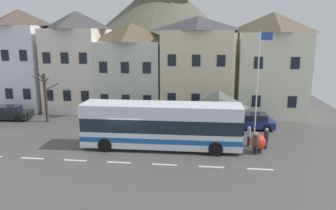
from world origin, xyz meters
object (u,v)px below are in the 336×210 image
at_px(transit_bus, 161,126).
at_px(pedestrian_00, 255,142).
at_px(public_bench, 215,122).
at_px(parked_car_01, 121,116).
at_px(townhouse_04, 270,65).
at_px(parked_car_02, 8,113).
at_px(bare_tree_00, 45,96).
at_px(pedestrian_02, 266,138).
at_px(bus_shelter, 219,99).
at_px(pedestrian_01, 234,131).
at_px(flagpole, 258,80).
at_px(parked_car_00, 250,121).
at_px(townhouse_03, 197,66).
at_px(townhouse_01, 78,61).
at_px(hilltop_castle, 162,30).
at_px(harbour_buoy, 258,142).
at_px(townhouse_00, 22,60).
at_px(townhouse_02, 132,68).
at_px(pedestrian_03, 249,136).

distance_m(transit_bus, pedestrian_00, 6.69).
bearing_deg(public_bench, parked_car_01, 178.42).
height_order(townhouse_04, public_bench, townhouse_04).
relative_size(transit_bus, parked_car_02, 2.61).
relative_size(pedestrian_00, bare_tree_00, 0.31).
height_order(pedestrian_02, bare_tree_00, bare_tree_00).
relative_size(bus_shelter, bare_tree_00, 0.73).
relative_size(parked_car_02, pedestrian_01, 2.71).
bearing_deg(flagpole, pedestrian_00, -97.99).
height_order(townhouse_04, parked_car_01, townhouse_04).
bearing_deg(parked_car_00, pedestrian_01, 65.47).
bearing_deg(pedestrian_01, flagpole, 16.89).
bearing_deg(transit_bus, parked_car_02, 157.73).
height_order(townhouse_03, bare_tree_00, townhouse_03).
height_order(townhouse_03, pedestrian_00, townhouse_03).
bearing_deg(townhouse_03, public_bench, -71.45).
distance_m(pedestrian_00, bare_tree_00, 19.61).
bearing_deg(townhouse_01, transit_bus, -47.53).
relative_size(townhouse_03, parked_car_02, 2.26).
distance_m(parked_car_02, pedestrian_01, 21.84).
distance_m(hilltop_castle, pedestrian_02, 35.49).
xyz_separation_m(parked_car_02, harbour_buoy, (22.95, -6.34, 0.08)).
distance_m(townhouse_01, pedestrian_02, 22.01).
relative_size(hilltop_castle, flagpole, 5.00).
height_order(townhouse_00, parked_car_01, townhouse_00).
relative_size(townhouse_00, transit_bus, 0.94).
bearing_deg(townhouse_02, bare_tree_00, -142.76).
relative_size(pedestrian_02, public_bench, 0.90).
xyz_separation_m(parked_car_00, pedestrian_02, (0.47, -5.20, 0.19)).
relative_size(parked_car_02, pedestrian_02, 2.81).
relative_size(transit_bus, pedestrian_01, 7.07).
relative_size(hilltop_castle, parked_car_01, 8.87).
height_order(transit_bus, pedestrian_01, transit_bus).
xyz_separation_m(hilltop_castle, parked_car_01, (-0.05, -27.03, -8.19)).
bearing_deg(parked_car_01, townhouse_03, -137.48).
height_order(parked_car_01, pedestrian_00, pedestrian_00).
bearing_deg(flagpole, pedestrian_02, -74.96).
xyz_separation_m(parked_car_01, flagpole, (11.74, -3.44, 4.08)).
height_order(townhouse_03, pedestrian_01, townhouse_03).
relative_size(townhouse_00, townhouse_03, 1.09).
height_order(townhouse_02, pedestrian_00, townhouse_02).
distance_m(pedestrian_02, pedestrian_03, 1.27).
distance_m(townhouse_00, parked_car_00, 25.36).
height_order(bus_shelter, harbour_buoy, bus_shelter).
bearing_deg(parked_car_00, parked_car_02, -0.78).
distance_m(transit_bus, public_bench, 7.15).
relative_size(townhouse_00, townhouse_02, 1.16).
height_order(bus_shelter, parked_car_01, bus_shelter).
relative_size(pedestrian_02, bare_tree_00, 0.30).
relative_size(townhouse_02, townhouse_04, 0.90).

